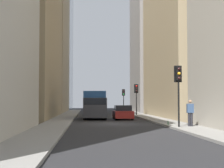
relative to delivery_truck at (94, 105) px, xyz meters
name	(u,v)px	position (x,y,z in m)	size (l,w,h in m)	color
ground_plane	(114,124)	(-8.02, -1.40, -1.46)	(135.00, 135.00, 0.00)	#262628
sidewalk_right	(57,123)	(-8.02, 3.10, -1.39)	(90.00, 2.20, 0.14)	gray
sidewalk_left	(169,123)	(-8.02, -5.90, -1.39)	(90.00, 2.20, 0.14)	gray
building_left_midfar	(200,12)	(2.54, -11.99, 10.42)	(19.28, 10.50, 23.75)	#9E8966
building_left_far	(164,43)	(21.76, -12.00, 10.08)	(12.83, 10.00, 23.09)	gray
building_right_far	(36,37)	(22.25, 9.19, 10.90)	(18.60, 10.50, 24.69)	#9E8966
building_right_midfar	(10,17)	(2.34, 9.19, 9.54)	(19.47, 10.50, 21.99)	#9E8966
delivery_truck	(94,105)	(0.00, 0.00, 0.00)	(6.46, 2.25, 2.84)	#285699
sedan_red	(123,113)	(-1.27, -2.80, -0.80)	(4.30, 1.78, 1.42)	maroon
traffic_light_foreground	(179,82)	(-13.86, -5.25, 1.64)	(0.43, 0.52, 4.02)	black
traffic_light_midblock	(136,92)	(6.91, -5.30, 1.47)	(0.43, 0.52, 3.79)	black
traffic_light_far_junction	(124,95)	(24.04, -5.43, 1.43)	(0.43, 0.52, 3.75)	black
pedestrian	(190,112)	(-13.33, -6.16, -0.36)	(0.26, 0.44, 1.76)	black
discarded_bottle	(168,123)	(-11.52, -5.06, -1.21)	(0.07, 0.07, 0.27)	#236033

